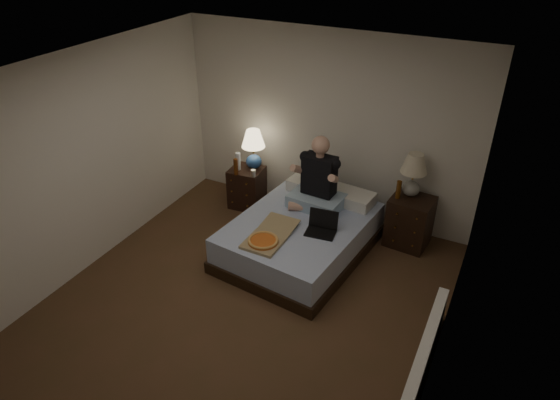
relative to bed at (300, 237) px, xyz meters
The scene contains 19 objects.
floor 1.18m from the bed, 97.32° to the right, with size 4.00×4.50×0.00m, color brown.
ceiling 2.55m from the bed, 97.32° to the right, with size 4.00×4.50×0.00m, color white.
wall_back 1.50m from the bed, 97.67° to the left, with size 4.00×2.50×0.00m, color silver.
wall_front 3.55m from the bed, 92.49° to the right, with size 4.00×2.50×0.00m, color silver.
wall_left 2.64m from the bed, 151.81° to the right, with size 4.50×2.50×0.00m, color silver.
wall_right 2.41m from the bed, 31.87° to the right, with size 4.50×2.50×0.00m, color silver.
bed is the anchor object (origin of this frame).
nightstand_left 1.34m from the bed, 148.82° to the left, with size 0.45×0.40×0.58m, color black.
nightstand_right 1.39m from the bed, 35.03° to the left, with size 0.50×0.45×0.65m, color black.
lamp_left 1.47m from the bed, 143.81° to the left, with size 0.32×0.32×0.56m, color #285195, non-canonical shape.
lamp_right 1.56m from the bed, 38.99° to the left, with size 0.32×0.32×0.56m, color gray, non-canonical shape.
water_bottle 1.47m from the bed, 152.71° to the left, with size 0.07×0.07×0.25m, color silver.
soda_can 1.17m from the bed, 150.05° to the left, with size 0.07×0.07×0.10m, color silver.
beer_bottle_left 1.37m from the bed, 157.30° to the left, with size 0.06×0.06×0.23m, color #51270B.
beer_bottle_right 1.33m from the bed, 37.73° to the left, with size 0.06×0.06×0.23m, color #59310C.
person 0.81m from the bed, 85.20° to the left, with size 0.66×0.52×0.93m, color black, non-canonical shape.
laptop 0.49m from the bed, 23.22° to the right, with size 0.34×0.28×0.24m, color black, non-canonical shape.
pizza_box 0.70m from the bed, 105.32° to the right, with size 0.40×0.76×0.08m, color tan, non-canonical shape.
radiator 2.14m from the bed, 33.71° to the right, with size 0.10×1.60×0.40m, color white.
Camera 1 is at (2.19, -3.44, 3.73)m, focal length 32.00 mm.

